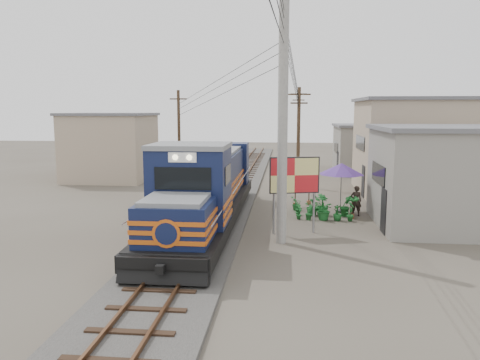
# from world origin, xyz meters

# --- Properties ---
(ground) EXTENTS (120.00, 120.00, 0.00)m
(ground) POSITION_xyz_m (0.00, 0.00, 0.00)
(ground) COLOR #473F35
(ground) RESTS_ON ground
(ballast) EXTENTS (3.60, 70.00, 0.16)m
(ballast) POSITION_xyz_m (0.00, 10.00, 0.08)
(ballast) COLOR #595651
(ballast) RESTS_ON ground
(track) EXTENTS (1.15, 70.00, 0.12)m
(track) POSITION_xyz_m (0.00, 10.00, 0.26)
(track) COLOR #51331E
(track) RESTS_ON ground
(locomotive) EXTENTS (2.98, 16.20, 4.02)m
(locomotive) POSITION_xyz_m (0.00, 1.94, 1.75)
(locomotive) COLOR black
(locomotive) RESTS_ON ground
(utility_pole_main) EXTENTS (0.40, 0.40, 10.00)m
(utility_pole_main) POSITION_xyz_m (3.50, -0.50, 5.00)
(utility_pole_main) COLOR #9E9B93
(utility_pole_main) RESTS_ON ground
(wooden_pole_mid) EXTENTS (1.60, 0.24, 7.00)m
(wooden_pole_mid) POSITION_xyz_m (4.50, 14.00, 3.68)
(wooden_pole_mid) COLOR #4C3826
(wooden_pole_mid) RESTS_ON ground
(wooden_pole_far) EXTENTS (1.60, 0.24, 7.50)m
(wooden_pole_far) POSITION_xyz_m (4.80, 28.00, 3.93)
(wooden_pole_far) COLOR #4C3826
(wooden_pole_far) RESTS_ON ground
(wooden_pole_left) EXTENTS (1.60, 0.24, 7.00)m
(wooden_pole_left) POSITION_xyz_m (-5.00, 18.00, 3.68)
(wooden_pole_left) COLOR #4C3826
(wooden_pole_left) RESTS_ON ground
(power_lines) EXTENTS (9.65, 19.00, 3.30)m
(power_lines) POSITION_xyz_m (-0.14, 8.49, 7.56)
(power_lines) COLOR black
(power_lines) RESTS_ON ground
(shophouse_front) EXTENTS (7.35, 6.30, 4.70)m
(shophouse_front) POSITION_xyz_m (11.50, 3.00, 2.36)
(shophouse_front) COLOR gray
(shophouse_front) RESTS_ON ground
(shophouse_mid) EXTENTS (8.40, 7.35, 6.20)m
(shophouse_mid) POSITION_xyz_m (12.50, 12.00, 3.11)
(shophouse_mid) COLOR tan
(shophouse_mid) RESTS_ON ground
(shophouse_back) EXTENTS (6.30, 6.30, 4.20)m
(shophouse_back) POSITION_xyz_m (11.00, 22.00, 2.11)
(shophouse_back) COLOR gray
(shophouse_back) RESTS_ON ground
(shophouse_left) EXTENTS (6.30, 6.30, 5.20)m
(shophouse_left) POSITION_xyz_m (-10.00, 16.00, 2.61)
(shophouse_left) COLOR tan
(shophouse_left) RESTS_ON ground
(billboard) EXTENTS (2.18, 0.60, 3.41)m
(billboard) POSITION_xyz_m (4.03, 1.04, 2.51)
(billboard) COLOR #99999E
(billboard) RESTS_ON ground
(market_umbrella) EXTENTS (3.12, 3.12, 2.65)m
(market_umbrella) POSITION_xyz_m (6.58, 5.64, 2.33)
(market_umbrella) COLOR black
(market_umbrella) RESTS_ON ground
(vendor) EXTENTS (0.60, 0.42, 1.58)m
(vendor) POSITION_xyz_m (7.27, 4.81, 0.79)
(vendor) COLOR black
(vendor) RESTS_ON ground
(plant_nursery) EXTENTS (3.23, 3.01, 1.12)m
(plant_nursery) POSITION_xyz_m (5.47, 4.39, 0.49)
(plant_nursery) COLOR #1D6628
(plant_nursery) RESTS_ON ground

